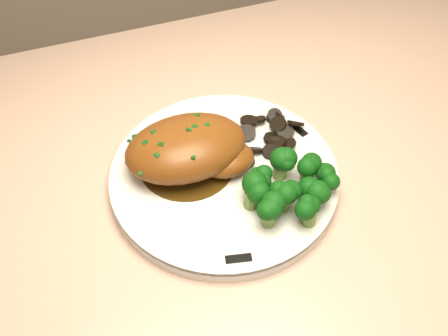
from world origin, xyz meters
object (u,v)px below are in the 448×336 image
object	(u,v)px
counter	(378,255)
broccoli_florets	(289,188)
plate	(224,178)
chicken_breast	(191,149)

from	to	relation	value
counter	broccoli_florets	xyz separation A→B (m)	(-0.28, -0.10, 0.46)
counter	broccoli_florets	bearing A→B (deg)	-159.71
counter	plate	distance (m)	0.55
chicken_breast	broccoli_florets	size ratio (longest dim) A/B	1.30
counter	plate	size ratio (longest dim) A/B	6.98
plate	chicken_breast	world-z (taller)	chicken_breast
broccoli_florets	chicken_breast	bearing A→B (deg)	135.84
counter	broccoli_florets	distance (m)	0.55
broccoli_florets	counter	bearing A→B (deg)	20.29
broccoli_florets	plate	bearing A→B (deg)	132.93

